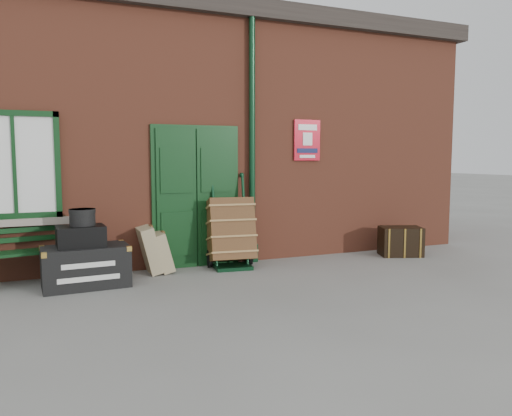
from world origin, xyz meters
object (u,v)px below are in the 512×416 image
bench (45,248)px  houdini_trunk (86,266)px  porter_trolley (230,232)px  dark_trunk (401,241)px

bench → houdini_trunk: (0.50, -0.54, -0.19)m
porter_trolley → houdini_trunk: bearing=-161.7°
bench → dark_trunk: 5.88m
porter_trolley → bench: bearing=-174.9°
porter_trolley → dark_trunk: porter_trolley is taller
houdini_trunk → porter_trolley: bearing=8.0°
bench → houdini_trunk: bearing=-56.2°
houdini_trunk → porter_trolley: size_ratio=0.76×
houdini_trunk → porter_trolley: 2.30m
houdini_trunk → porter_trolley: (2.24, 0.44, 0.29)m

